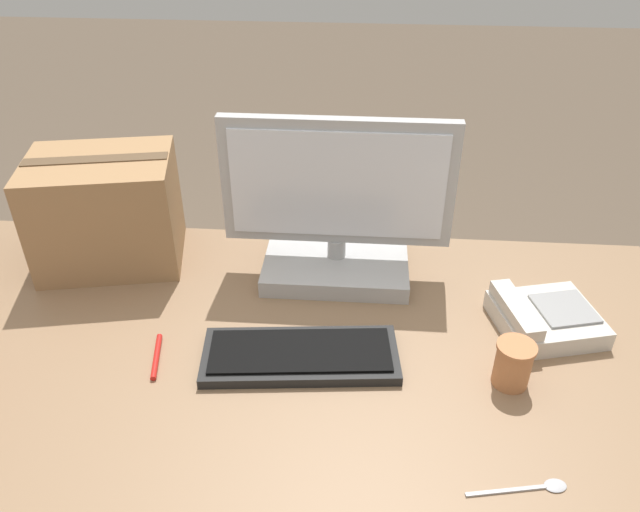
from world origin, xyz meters
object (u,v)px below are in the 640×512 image
at_px(keyboard, 300,355).
at_px(paper_cup_right, 513,364).
at_px(desk_phone, 543,318).
at_px(pen_marker, 156,356).
at_px(monitor, 337,218).
at_px(spoon, 534,488).
at_px(cardboard_box, 106,211).

height_order(keyboard, paper_cup_right, paper_cup_right).
bearing_deg(desk_phone, pen_marker, 177.01).
bearing_deg(monitor, spoon, -59.12).
bearing_deg(spoon, desk_phone, 65.42).
height_order(monitor, desk_phone, monitor).
relative_size(desk_phone, paper_cup_right, 2.58).
bearing_deg(pen_marker, desk_phone, -89.60).
height_order(desk_phone, paper_cup_right, paper_cup_right).
height_order(desk_phone, cardboard_box, cardboard_box).
bearing_deg(paper_cup_right, desk_phone, 60.20).
xyz_separation_m(monitor, keyboard, (-0.06, -0.33, -0.14)).
bearing_deg(monitor, pen_marker, -135.47).
relative_size(monitor, desk_phone, 2.15).
distance_m(desk_phone, pen_marker, 0.83).
xyz_separation_m(monitor, spoon, (0.36, -0.61, -0.15)).
bearing_deg(keyboard, paper_cup_right, -9.94).
distance_m(desk_phone, cardboard_box, 1.06).
xyz_separation_m(spoon, pen_marker, (-0.72, 0.26, 0.00)).
distance_m(desk_phone, paper_cup_right, 0.20).
bearing_deg(paper_cup_right, pen_marker, 179.00).
xyz_separation_m(monitor, cardboard_box, (-0.57, 0.02, -0.01)).
bearing_deg(cardboard_box, spoon, -33.70).
relative_size(desk_phone, cardboard_box, 0.65).
bearing_deg(pen_marker, cardboard_box, 19.84).
relative_size(monitor, cardboard_box, 1.41).
height_order(monitor, paper_cup_right, monitor).
xyz_separation_m(paper_cup_right, pen_marker, (-0.72, 0.01, -0.04)).
bearing_deg(desk_phone, keyboard, -178.84).
bearing_deg(cardboard_box, desk_phone, -11.05).
bearing_deg(monitor, paper_cup_right, -44.77).
relative_size(desk_phone, pen_marker, 1.93).
bearing_deg(desk_phone, monitor, 143.91).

